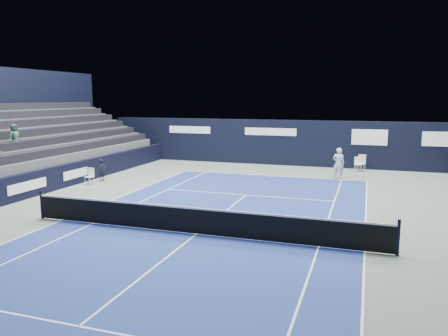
{
  "coord_description": "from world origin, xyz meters",
  "views": [
    {
      "loc": [
        5.4,
        -13.31,
        4.62
      ],
      "look_at": [
        -1.04,
        6.17,
        1.3
      ],
      "focal_mm": 35.0,
      "sensor_mm": 36.0,
      "label": 1
    }
  ],
  "objects_px": {
    "folding_chair_back_b": "(362,162)",
    "line_judge_chair": "(90,175)",
    "tennis_net": "(196,220)",
    "folding_chair_back_a": "(358,163)",
    "tennis_player": "(338,163)"
  },
  "relations": [
    {
      "from": "folding_chair_back_b",
      "to": "line_judge_chair",
      "type": "xyz_separation_m",
      "value": [
        -13.81,
        -9.08,
        -0.1
      ]
    },
    {
      "from": "folding_chair_back_a",
      "to": "tennis_player",
      "type": "bearing_deg",
      "value": -123.08
    },
    {
      "from": "folding_chair_back_b",
      "to": "tennis_player",
      "type": "distance_m",
      "value": 3.49
    },
    {
      "from": "line_judge_chair",
      "to": "tennis_player",
      "type": "bearing_deg",
      "value": 28.55
    },
    {
      "from": "line_judge_chair",
      "to": "tennis_player",
      "type": "relative_size",
      "value": 0.49
    },
    {
      "from": "folding_chair_back_b",
      "to": "line_judge_chair",
      "type": "height_order",
      "value": "folding_chair_back_b"
    },
    {
      "from": "folding_chair_back_a",
      "to": "folding_chair_back_b",
      "type": "bearing_deg",
      "value": 25.81
    },
    {
      "from": "tennis_net",
      "to": "folding_chair_back_b",
      "type": "bearing_deg",
      "value": 71.71
    },
    {
      "from": "tennis_net",
      "to": "tennis_player",
      "type": "height_order",
      "value": "tennis_player"
    },
    {
      "from": "folding_chair_back_a",
      "to": "folding_chair_back_b",
      "type": "height_order",
      "value": "folding_chair_back_b"
    },
    {
      "from": "folding_chair_back_a",
      "to": "line_judge_chair",
      "type": "xyz_separation_m",
      "value": [
        -13.59,
        -8.89,
        -0.02
      ]
    },
    {
      "from": "folding_chair_back_b",
      "to": "line_judge_chair",
      "type": "distance_m",
      "value": 16.53
    },
    {
      "from": "tennis_net",
      "to": "folding_chair_back_a",
      "type": "bearing_deg",
      "value": 72.25
    },
    {
      "from": "folding_chair_back_b",
      "to": "tennis_net",
      "type": "relative_size",
      "value": 0.08
    },
    {
      "from": "folding_chair_back_b",
      "to": "line_judge_chair",
      "type": "bearing_deg",
      "value": -137.61
    }
  ]
}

